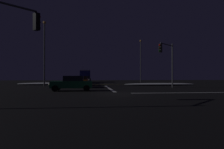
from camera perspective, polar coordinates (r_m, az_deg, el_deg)
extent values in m
cube|color=black|center=(19.31, 1.25, -5.15)|extent=(120.00, 120.00, 0.10)
cube|color=white|center=(27.33, -0.79, -3.64)|extent=(0.35, 13.82, 0.01)
cube|color=yellow|center=(38.89, -2.25, -2.67)|extent=(22.00, 0.15, 0.01)
cube|color=white|center=(21.86, 23.13, -4.42)|extent=(13.82, 0.40, 0.01)
ellipsoid|color=white|center=(38.40, -15.51, -2.37)|extent=(11.78, 1.50, 0.42)
ellipsoid|color=white|center=(35.91, 12.52, -2.54)|extent=(11.70, 1.50, 0.39)
cube|color=#C66014|center=(29.61, -8.16, -2.09)|extent=(1.80, 4.20, 0.70)
cube|color=black|center=(29.80, -8.14, -0.88)|extent=(1.60, 2.00, 0.55)
cylinder|color=black|center=(28.05, -6.46, -2.90)|extent=(0.22, 0.64, 0.64)
cylinder|color=black|center=(28.13, -10.13, -2.89)|extent=(0.22, 0.64, 0.64)
cylinder|color=black|center=(31.15, -6.38, -2.65)|extent=(0.22, 0.64, 0.64)
cylinder|color=black|center=(31.22, -9.69, -2.64)|extent=(0.22, 0.64, 0.64)
sphere|color=#F9EFC6|center=(27.47, -6.99, -2.12)|extent=(0.22, 0.22, 0.22)
sphere|color=#F9EFC6|center=(27.53, -9.70, -2.11)|extent=(0.22, 0.22, 0.22)
cube|color=black|center=(35.07, -7.95, -1.82)|extent=(1.80, 4.20, 0.70)
cube|color=black|center=(35.26, -7.94, -0.80)|extent=(1.60, 2.00, 0.55)
cylinder|color=black|center=(33.50, -6.52, -2.49)|extent=(0.22, 0.64, 0.64)
cylinder|color=black|center=(33.58, -9.60, -2.48)|extent=(0.22, 0.64, 0.64)
cylinder|color=black|center=(36.60, -6.45, -2.31)|extent=(0.22, 0.64, 0.64)
cylinder|color=black|center=(36.67, -9.26, -2.30)|extent=(0.22, 0.64, 0.64)
sphere|color=#F9EFC6|center=(32.93, -6.97, -1.83)|extent=(0.22, 0.22, 0.22)
sphere|color=#F9EFC6|center=(32.98, -9.23, -1.83)|extent=(0.22, 0.22, 0.22)
cube|color=maroon|center=(41.83, -7.61, -1.59)|extent=(1.80, 4.20, 0.70)
cube|color=black|center=(42.02, -7.60, -0.73)|extent=(1.60, 2.00, 0.55)
cylinder|color=black|center=(40.27, -6.41, -2.13)|extent=(0.22, 0.64, 0.64)
cylinder|color=black|center=(40.33, -8.97, -2.13)|extent=(0.22, 0.64, 0.64)
cylinder|color=black|center=(43.37, -6.36, -2.01)|extent=(0.22, 0.64, 0.64)
cylinder|color=black|center=(43.43, -8.73, -2.00)|extent=(0.22, 0.64, 0.64)
sphere|color=#F9EFC6|center=(39.69, -6.78, -1.58)|extent=(0.22, 0.22, 0.22)
sphere|color=#F9EFC6|center=(39.74, -8.66, -1.58)|extent=(0.22, 0.22, 0.22)
cube|color=slate|center=(47.51, -6.88, -1.44)|extent=(1.80, 4.20, 0.70)
cube|color=black|center=(47.70, -6.88, -0.69)|extent=(1.60, 2.00, 0.55)
cylinder|color=black|center=(45.96, -5.80, -1.92)|extent=(0.22, 0.64, 0.64)
cylinder|color=black|center=(46.00, -8.05, -1.91)|extent=(0.22, 0.64, 0.64)
cylinder|color=black|center=(49.06, -5.79, -1.82)|extent=(0.22, 0.64, 0.64)
cylinder|color=black|center=(49.09, -7.90, -1.82)|extent=(0.22, 0.64, 0.64)
sphere|color=#F9EFC6|center=(45.38, -6.12, -1.43)|extent=(0.22, 0.22, 0.22)
sphere|color=#F9EFC6|center=(45.41, -7.76, -1.43)|extent=(0.22, 0.22, 0.22)
cube|color=navy|center=(51.30, -7.14, -0.29)|extent=(2.40, 2.20, 2.30)
cube|color=silver|center=(55.80, -7.02, -0.14)|extent=(2.40, 5.00, 2.60)
cylinder|color=black|center=(51.90, -5.80, -1.56)|extent=(0.28, 0.96, 0.96)
cylinder|color=black|center=(51.96, -8.45, -1.56)|extent=(0.28, 0.96, 0.96)
cylinder|color=black|center=(56.60, -5.79, -1.46)|extent=(0.28, 0.96, 0.96)
cylinder|color=black|center=(56.65, -8.22, -1.46)|extent=(0.28, 0.96, 0.96)
sphere|color=#F9EFC6|center=(50.14, -6.20, -0.98)|extent=(0.26, 0.26, 0.26)
sphere|color=#F9EFC6|center=(50.19, -8.15, -0.97)|extent=(0.26, 0.26, 0.26)
cube|color=#14512D|center=(22.67, -10.65, -2.61)|extent=(4.20, 1.80, 0.70)
cube|color=black|center=(22.63, -10.14, -1.03)|extent=(2.00, 1.60, 0.55)
cylinder|color=black|center=(21.98, -14.89, -3.59)|extent=(0.64, 0.22, 0.64)
cylinder|color=black|center=(23.76, -14.19, -3.35)|extent=(0.64, 0.22, 0.64)
cylinder|color=black|center=(21.70, -6.76, -3.64)|extent=(0.64, 0.22, 0.64)
cylinder|color=black|center=(23.50, -6.68, -3.39)|extent=(0.64, 0.22, 0.64)
sphere|color=#F9EFC6|center=(22.31, -16.23, -2.51)|extent=(0.22, 0.22, 0.22)
sphere|color=#F9EFC6|center=(23.58, -15.65, -2.40)|extent=(0.22, 0.22, 0.22)
cylinder|color=#4C4C51|center=(29.65, 15.71, 2.27)|extent=(0.18, 0.18, 5.83)
cylinder|color=#4C4C51|center=(28.32, 14.27, 7.71)|extent=(2.55, 2.55, 0.12)
cube|color=black|center=(26.68, 12.67, 6.85)|extent=(0.46, 0.46, 1.05)
sphere|color=red|center=(26.58, 12.52, 7.63)|extent=(0.22, 0.22, 0.22)
sphere|color=black|center=(26.54, 12.52, 6.89)|extent=(0.22, 0.22, 0.22)
sphere|color=black|center=(26.49, 12.52, 6.15)|extent=(0.22, 0.22, 0.22)
cylinder|color=#4C4C51|center=(13.54, -27.02, 16.55)|extent=(2.95, 2.95, 0.12)
cube|color=black|center=(14.28, -19.36, 13.04)|extent=(0.46, 0.46, 1.05)
sphere|color=red|center=(14.44, -18.80, 14.29)|extent=(0.22, 0.22, 0.22)
sphere|color=black|center=(14.36, -18.80, 12.96)|extent=(0.22, 0.22, 0.22)
sphere|color=black|center=(14.28, -18.80, 11.61)|extent=(0.22, 0.22, 0.22)
cylinder|color=#424247|center=(33.64, -17.47, 4.94)|extent=(0.20, 0.20, 9.33)
sphere|color=#F9AD47|center=(34.43, -17.46, 13.00)|extent=(0.44, 0.44, 0.44)
cylinder|color=#424247|center=(50.22, 7.59, 3.25)|extent=(0.20, 0.20, 9.47)
sphere|color=#F9AD47|center=(50.77, 7.59, 8.80)|extent=(0.44, 0.44, 0.44)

